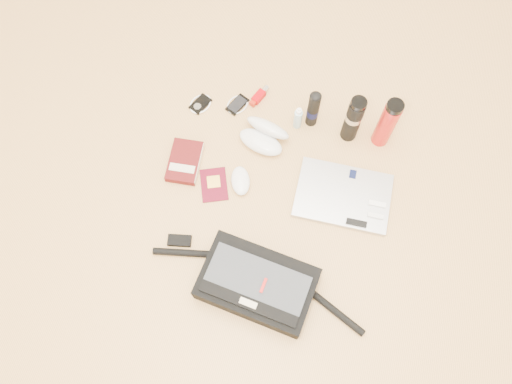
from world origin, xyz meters
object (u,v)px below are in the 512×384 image
Objects in this scene: thermos_black at (353,119)px; thermos_red at (387,123)px; messenger_bag at (257,284)px; laptop at (343,196)px; book at (185,162)px.

thermos_red reaches higher than thermos_black.
messenger_bag is 0.77m from thermos_red.
thermos_black is at bearing 95.13° from laptop.
messenger_bag is 3.10× the size of thermos_red.
thermos_black is 0.95× the size of thermos_red.
laptop is 0.32m from thermos_red.
messenger_bag is 0.72m from thermos_black.
thermos_red is (0.13, 0.01, 0.00)m from thermos_black.
book is at bearing -156.99° from thermos_red.
laptop is 0.63m from book.
laptop is at bearing -82.73° from thermos_black.
book is (-0.63, -0.02, 0.00)m from laptop.
thermos_red is at bearing 69.98° from laptop.
messenger_bag is at bearing -121.00° from laptop.
thermos_red is at bearing 5.60° from thermos_black.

